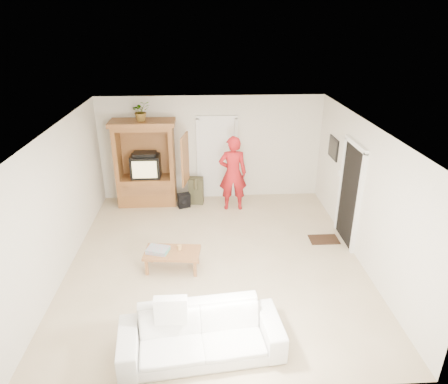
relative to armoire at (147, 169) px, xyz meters
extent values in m
plane|color=tan|center=(1.58, -2.66, -0.91)|extent=(6.00, 6.00, 0.00)
plane|color=white|center=(1.58, -2.66, 1.69)|extent=(6.00, 6.00, 0.00)
plane|color=silver|center=(1.58, 0.34, 0.39)|extent=(5.50, 0.00, 5.50)
plane|color=silver|center=(1.58, -5.66, 0.39)|extent=(5.50, 0.00, 5.50)
plane|color=silver|center=(-1.17, -2.66, 0.39)|extent=(0.00, 6.00, 6.00)
plane|color=silver|center=(4.33, -2.66, 0.39)|extent=(0.00, 6.00, 6.00)
cube|color=brown|center=(-0.02, -0.01, -0.56)|extent=(1.40, 0.60, 0.70)
cube|color=brown|center=(-0.67, -0.01, 0.39)|extent=(0.10, 0.60, 1.20)
cube|color=brown|center=(0.63, -0.01, 0.39)|extent=(0.10, 0.60, 1.20)
cube|color=brown|center=(-0.02, 0.26, 0.39)|extent=(1.40, 0.06, 1.20)
cube|color=brown|center=(-0.02, -0.01, 1.04)|extent=(1.40, 0.60, 0.10)
cube|color=brown|center=(-0.02, -0.01, 1.14)|extent=(1.52, 0.68, 0.10)
cube|color=brown|center=(0.96, -0.48, 0.39)|extent=(0.16, 0.67, 1.15)
cube|color=black|center=(-0.02, 0.02, 0.07)|extent=(0.70, 0.52, 0.55)
cube|color=tan|center=(-0.02, -0.25, 0.07)|extent=(0.58, 0.02, 0.42)
cube|color=black|center=(-0.02, -0.01, 0.38)|extent=(0.55, 0.35, 0.08)
cube|color=brown|center=(-0.02, -0.30, -0.46)|extent=(1.19, 0.03, 0.25)
cube|color=white|center=(1.73, 0.31, 0.11)|extent=(0.85, 0.05, 2.04)
cube|color=black|center=(4.30, -2.06, 0.11)|extent=(0.05, 0.90, 2.04)
cube|color=black|center=(4.31, -0.76, 0.69)|extent=(0.03, 0.60, 0.48)
cube|color=#382316|center=(3.88, -2.06, -0.90)|extent=(0.60, 0.40, 0.02)
imported|color=#4C7238|center=(-0.02, -0.03, 1.42)|extent=(0.52, 0.49, 0.46)
imported|color=#A6161A|center=(2.07, -0.44, 0.00)|extent=(0.67, 0.44, 1.82)
imported|color=silver|center=(1.30, -5.00, -0.58)|extent=(2.30, 1.11, 0.65)
cube|color=brown|center=(0.77, -2.95, -0.56)|extent=(1.06, 0.65, 0.05)
cube|color=brown|center=(0.31, -3.11, -0.75)|extent=(0.06, 0.06, 0.32)
cube|color=brown|center=(0.36, -2.69, -0.75)|extent=(0.06, 0.06, 0.32)
cube|color=brown|center=(1.19, -3.20, -0.75)|extent=(0.06, 0.06, 0.32)
cube|color=brown|center=(1.23, -2.78, -0.75)|extent=(0.06, 0.06, 0.32)
cube|color=#CA436F|center=(0.52, -2.95, -0.49)|extent=(0.44, 0.38, 0.08)
cylinder|color=tan|center=(0.91, -2.90, -0.48)|extent=(0.08, 0.08, 0.10)
camera|label=1|loc=(1.39, -9.22, 3.39)|focal=32.00mm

